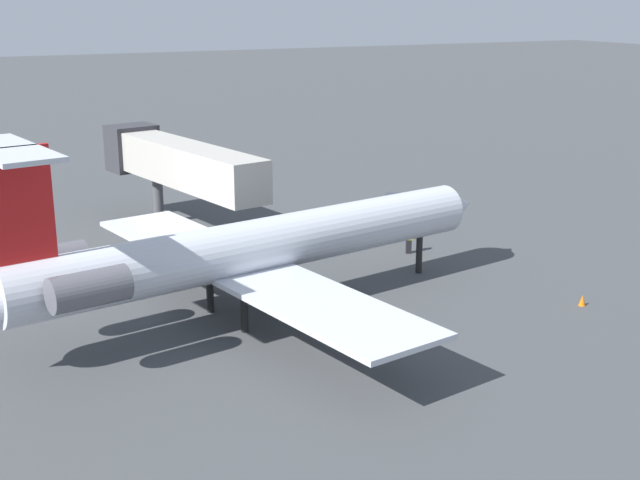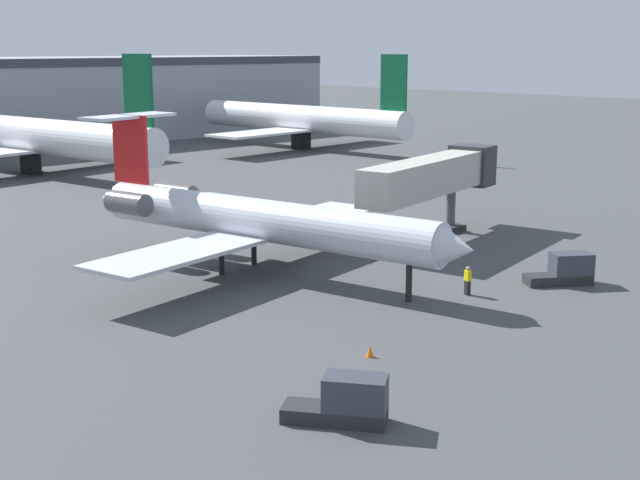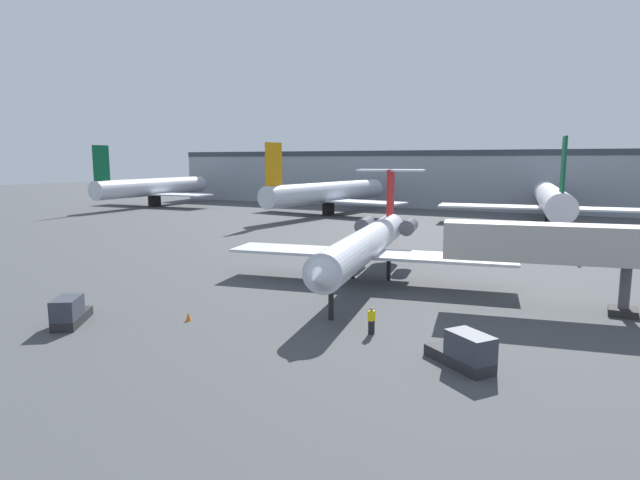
# 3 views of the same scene
# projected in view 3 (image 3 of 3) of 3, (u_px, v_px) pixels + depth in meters

# --- Properties ---
(ground_plane) EXTENTS (400.00, 400.00, 0.10)m
(ground_plane) POSITION_uv_depth(u_px,v_px,m) (330.00, 280.00, 46.99)
(ground_plane) COLOR #424447
(regional_jet) EXTENTS (24.67, 29.17, 9.48)m
(regional_jet) POSITION_uv_depth(u_px,v_px,m) (368.00, 242.00, 45.46)
(regional_jet) COLOR silver
(regional_jet) RESTS_ON ground_plane
(jet_bridge) EXTENTS (17.04, 6.12, 6.37)m
(jet_bridge) POSITION_uv_depth(u_px,v_px,m) (587.00, 246.00, 36.16)
(jet_bridge) COLOR #B7B2A8
(jet_bridge) RESTS_ON ground_plane
(ground_crew_marshaller) EXTENTS (0.38, 0.46, 1.69)m
(ground_crew_marshaller) POSITION_uv_depth(u_px,v_px,m) (371.00, 320.00, 32.09)
(ground_crew_marshaller) COLOR black
(ground_crew_marshaller) RESTS_ON ground_plane
(baggage_tug_lead) EXTENTS (3.41, 4.09, 1.90)m
(baggage_tug_lead) POSITION_uv_depth(u_px,v_px,m) (69.00, 313.00, 33.81)
(baggage_tug_lead) COLOR #262628
(baggage_tug_lead) RESTS_ON ground_plane
(baggage_tug_trailing) EXTENTS (4.06, 3.48, 1.90)m
(baggage_tug_trailing) POSITION_uv_depth(u_px,v_px,m) (465.00, 352.00, 26.89)
(baggage_tug_trailing) COLOR #262628
(baggage_tug_trailing) RESTS_ON ground_plane
(traffic_cone_near) EXTENTS (0.36, 0.36, 0.55)m
(traffic_cone_near) POSITION_uv_depth(u_px,v_px,m) (188.00, 317.00, 34.87)
(traffic_cone_near) COLOR orange
(traffic_cone_near) RESTS_ON ground_plane
(terminal_building) EXTENTS (155.30, 21.84, 12.46)m
(terminal_building) POSITION_uv_depth(u_px,v_px,m) (495.00, 179.00, 117.17)
(terminal_building) COLOR #8C939E
(terminal_building) RESTS_ON ground_plane
(parked_airliner_west_end) EXTENTS (28.65, 33.91, 13.32)m
(parked_airliner_west_end) POSITION_uv_depth(u_px,v_px,m) (153.00, 187.00, 120.21)
(parked_airliner_west_end) COLOR silver
(parked_airliner_west_end) RESTS_ON ground_plane
(parked_airliner_west_mid) EXTENTS (31.04, 36.55, 13.25)m
(parked_airliner_west_mid) POSITION_uv_depth(u_px,v_px,m) (328.00, 193.00, 101.05)
(parked_airliner_west_mid) COLOR silver
(parked_airliner_west_mid) RESTS_ON ground_plane
(parked_airliner_centre) EXTENTS (35.34, 41.64, 13.36)m
(parked_airliner_centre) POSITION_uv_depth(u_px,v_px,m) (551.00, 199.00, 84.95)
(parked_airliner_centre) COLOR white
(parked_airliner_centre) RESTS_ON ground_plane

